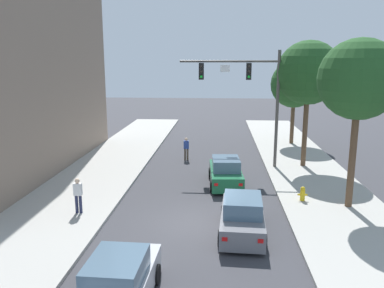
{
  "coord_description": "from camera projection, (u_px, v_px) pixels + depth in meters",
  "views": [
    {
      "loc": [
        0.94,
        -15.99,
        6.92
      ],
      "look_at": [
        -0.74,
        7.22,
        2.0
      ],
      "focal_mm": 36.46,
      "sensor_mm": 36.0,
      "label": 1
    }
  ],
  "objects": [
    {
      "name": "street_tree_second",
      "position": [
        308.0,
        73.0,
        24.71
      ],
      "size": [
        4.07,
        4.07,
        8.13
      ],
      "color": "brown",
      "rests_on": "sidewalk_right"
    },
    {
      "name": "sidewalk_left",
      "position": [
        53.0,
        217.0,
        17.54
      ],
      "size": [
        5.0,
        60.0,
        0.15
      ],
      "primitive_type": "cube",
      "color": "#A8A59E",
      "rests_on": "ground"
    },
    {
      "name": "car_third_silver",
      "position": [
        118.0,
        285.0,
        11.05
      ],
      "size": [
        1.93,
        4.29,
        1.6
      ],
      "color": "#B7B7BC",
      "rests_on": "ground"
    },
    {
      "name": "car_lead_green",
      "position": [
        226.0,
        173.0,
        22.21
      ],
      "size": [
        2.02,
        4.33,
        1.6
      ],
      "color": "#1E663D",
      "rests_on": "ground"
    },
    {
      "name": "traffic_signal_mast",
      "position": [
        250.0,
        87.0,
        24.79
      ],
      "size": [
        6.36,
        0.38,
        7.5
      ],
      "color": "#514C47",
      "rests_on": "sidewalk_right"
    },
    {
      "name": "car_following_grey",
      "position": [
        242.0,
        217.0,
        15.91
      ],
      "size": [
        1.99,
        4.31,
        1.6
      ],
      "color": "slate",
      "rests_on": "ground"
    },
    {
      "name": "street_tree_third",
      "position": [
        294.0,
        84.0,
        32.07
      ],
      "size": [
        3.89,
        3.89,
        6.92
      ],
      "color": "brown",
      "rests_on": "sidewalk_right"
    },
    {
      "name": "fire_hydrant",
      "position": [
        303.0,
        194.0,
        19.33
      ],
      "size": [
        0.48,
        0.24,
        0.72
      ],
      "color": "gold",
      "rests_on": "sidewalk_right"
    },
    {
      "name": "sidewalk_right",
      "position": [
        349.0,
        225.0,
        16.63
      ],
      "size": [
        5.0,
        60.0,
        0.15
      ],
      "primitive_type": "cube",
      "color": "#A8A59E",
      "rests_on": "ground"
    },
    {
      "name": "pedestrian_crossing_road",
      "position": [
        186.0,
        148.0,
        27.8
      ],
      "size": [
        0.36,
        0.22,
        1.64
      ],
      "color": "brown",
      "rests_on": "ground"
    },
    {
      "name": "ground_plane",
      "position": [
        197.0,
        223.0,
        17.1
      ],
      "size": [
        120.0,
        120.0,
        0.0
      ],
      "primitive_type": "plane",
      "color": "#38383D"
    },
    {
      "name": "street_tree_nearest",
      "position": [
        359.0,
        80.0,
        17.41
      ],
      "size": [
        3.67,
        3.67,
        7.84
      ],
      "color": "brown",
      "rests_on": "sidewalk_right"
    },
    {
      "name": "pedestrian_sidewalk_left_walker",
      "position": [
        78.0,
        194.0,
        17.63
      ],
      "size": [
        0.36,
        0.22,
        1.64
      ],
      "color": "#232847",
      "rests_on": "sidewalk_left"
    }
  ]
}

